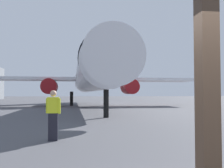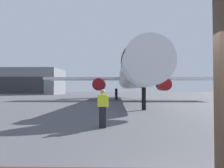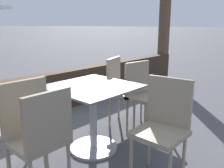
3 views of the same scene
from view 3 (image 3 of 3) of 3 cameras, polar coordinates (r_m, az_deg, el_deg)
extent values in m
cube|color=#4C3828|center=(6.20, 12.51, 16.35)|extent=(0.20, 0.20, 3.25)
cube|color=slate|center=(2.49, -4.66, -0.61)|extent=(0.83, 0.83, 0.02)
cylinder|color=#9EA0A5|center=(2.61, -4.50, -8.33)|extent=(0.08, 0.08, 0.70)
cylinder|color=#9EA0A5|center=(2.75, -4.36, -14.82)|extent=(0.52, 0.52, 0.03)
cube|color=gray|center=(2.29, -21.76, -9.18)|extent=(0.40, 0.40, 0.04)
cube|color=gray|center=(2.06, -20.15, -4.84)|extent=(0.40, 0.04, 0.42)
cylinder|color=gray|center=(2.59, -19.50, -11.99)|extent=(0.03, 0.03, 0.48)
cylinder|color=gray|center=(2.20, -23.31, -17.36)|extent=(0.03, 0.03, 0.48)
cylinder|color=gray|center=(2.33, -15.43, -14.82)|extent=(0.03, 0.03, 0.48)
cube|color=gray|center=(3.02, 8.27, -3.23)|extent=(0.40, 0.40, 0.04)
cube|color=gray|center=(3.08, 5.95, 1.53)|extent=(0.40, 0.10, 0.41)
cylinder|color=gray|center=(3.12, 12.58, -7.27)|extent=(0.03, 0.03, 0.45)
cylinder|color=gray|center=(2.87, 8.35, -8.96)|extent=(0.03, 0.03, 0.45)
cylinder|color=gray|center=(3.32, 7.94, -5.72)|extent=(0.03, 0.03, 0.45)
cylinder|color=gray|center=(3.09, 3.64, -7.13)|extent=(0.03, 0.03, 0.45)
cube|color=gray|center=(2.10, 11.20, -11.49)|extent=(0.40, 0.40, 0.04)
cube|color=gray|center=(2.17, 13.44, -4.05)|extent=(0.09, 0.40, 0.43)
cylinder|color=gray|center=(2.14, 4.57, -17.58)|extent=(0.03, 0.03, 0.45)
cylinder|color=gray|center=(2.29, 16.76, -15.82)|extent=(0.03, 0.03, 0.45)
cylinder|color=gray|center=(2.40, 8.82, -13.93)|extent=(0.03, 0.03, 0.45)
cube|color=gray|center=(3.21, 3.39, -2.13)|extent=(0.40, 0.40, 0.04)
cube|color=gray|center=(3.21, 0.42, 2.35)|extent=(0.39, 0.17, 0.44)
cylinder|color=gray|center=(3.39, 7.01, -5.33)|extent=(0.03, 0.03, 0.45)
cylinder|color=gray|center=(3.08, 5.29, -7.29)|extent=(0.03, 0.03, 0.45)
cylinder|color=gray|center=(3.49, 1.61, -4.65)|extent=(0.03, 0.03, 0.45)
cylinder|color=gray|center=(3.19, -0.58, -6.47)|extent=(0.03, 0.03, 0.45)
cube|color=gray|center=(2.04, -17.42, -12.88)|extent=(0.40, 0.40, 0.04)
cube|color=gray|center=(1.80, -14.86, -8.28)|extent=(0.40, 0.05, 0.42)
cylinder|color=gray|center=(2.21, -23.37, -17.76)|extent=(0.03, 0.03, 0.44)
cylinder|color=gray|center=(2.35, -15.70, -15.08)|extent=(0.03, 0.03, 0.44)
cylinder|color=gray|center=(2.11, -10.22, -18.39)|extent=(0.03, 0.03, 0.44)
camera|label=1|loc=(0.76, -93.83, 21.44)|focal=41.04mm
camera|label=2|loc=(0.67, -115.97, 29.13)|focal=33.09mm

